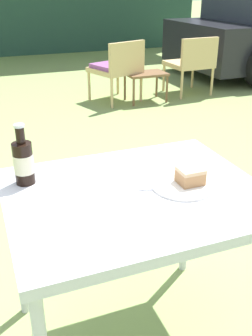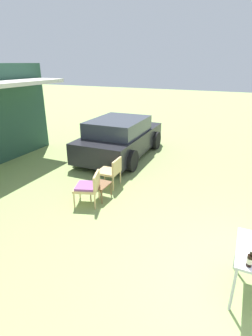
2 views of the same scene
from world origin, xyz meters
name	(u,v)px [view 2 (image 2 of 2)]	position (x,y,z in m)	size (l,w,h in m)	color
parked_car	(120,138)	(4.72, 4.51, 0.67)	(4.05, 2.15, 1.36)	black
wicker_chair_cushioned	(89,186)	(1.26, 3.65, 0.46)	(0.70, 0.69, 0.79)	tan
wicker_chair_plain	(111,170)	(2.34, 3.62, 0.46)	(0.58, 0.57, 0.79)	tan
garden_side_table	(101,186)	(1.61, 3.53, 0.33)	(0.52, 0.36, 0.38)	brown
cola_bottle_near	(250,260)	(-0.37, 0.22, 0.84)	(0.08, 0.08, 0.24)	black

